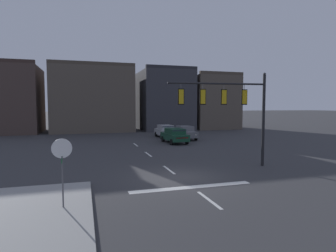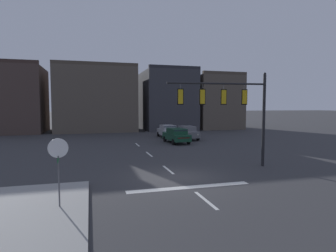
{
  "view_description": "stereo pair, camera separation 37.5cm",
  "coord_description": "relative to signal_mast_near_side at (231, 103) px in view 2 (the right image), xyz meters",
  "views": [
    {
      "loc": [
        -5.13,
        -14.89,
        4.08
      ],
      "look_at": [
        0.61,
        4.24,
        2.64
      ],
      "focal_mm": 29.98,
      "sensor_mm": 36.0,
      "label": 1
    },
    {
      "loc": [
        -4.77,
        -14.99,
        4.08
      ],
      "look_at": [
        0.61,
        4.24,
        2.64
      ],
      "focal_mm": 29.98,
      "sensor_mm": 36.0,
      "label": 2
    }
  ],
  "objects": [
    {
      "name": "signal_mast_near_side",
      "position": [
        0.0,
        0.0,
        0.0
      ],
      "size": [
        6.68,
        0.89,
        6.29
      ],
      "color": "black",
      "rests_on": "ground"
    },
    {
      "name": "car_lot_middle",
      "position": [
        2.52,
        15.55,
        -3.4
      ],
      "size": [
        2.03,
        4.5,
        1.61
      ],
      "color": "slate",
      "rests_on": "ground"
    },
    {
      "name": "lane_centreline",
      "position": [
        -4.14,
        0.39,
        -4.26
      ],
      "size": [
        0.16,
        26.4,
        0.01
      ],
      "color": "silver",
      "rests_on": "ground"
    },
    {
      "name": "sidewalk_near_corner",
      "position": [
        -11.52,
        -5.61,
        -4.18
      ],
      "size": [
        5.0,
        8.0,
        0.15
      ],
      "primitive_type": "cube",
      "color": "gray",
      "rests_on": "ground"
    },
    {
      "name": "car_lot_farside",
      "position": [
        0.23,
        12.63,
        -3.4
      ],
      "size": [
        2.11,
        4.53,
        1.61
      ],
      "color": "#143D28",
      "rests_on": "ground"
    },
    {
      "name": "stop_bar_paint",
      "position": [
        -4.14,
        -3.61,
        -4.26
      ],
      "size": [
        6.4,
        0.5,
        0.01
      ],
      "primitive_type": "cube",
      "color": "silver",
      "rests_on": "ground"
    },
    {
      "name": "ground_plane",
      "position": [
        -4.14,
        -1.61,
        -4.26
      ],
      "size": [
        400.0,
        400.0,
        0.0
      ],
      "primitive_type": "plane",
      "color": "#353538"
    },
    {
      "name": "building_row",
      "position": [
        -2.77,
        31.66,
        0.66
      ],
      "size": [
        41.34,
        12.83,
        10.52
      ],
      "color": "#473833",
      "rests_on": "ground"
    },
    {
      "name": "car_lot_nearside",
      "position": [
        0.73,
        18.14,
        -3.4
      ],
      "size": [
        1.94,
        4.47,
        1.61
      ],
      "color": "#9EA0A5",
      "rests_on": "ground"
    },
    {
      "name": "stop_sign",
      "position": [
        -10.11,
        -5.13,
        -2.11
      ],
      "size": [
        0.76,
        0.64,
        2.83
      ],
      "color": "#56565B",
      "rests_on": "ground"
    }
  ]
}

